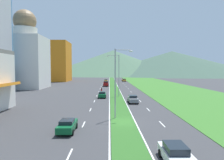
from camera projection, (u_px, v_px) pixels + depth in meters
ground_plane at (122, 122)px, 27.46m from camera, size 600.00×600.00×0.00m
grass_median at (113, 86)px, 87.37m from camera, size 3.20×240.00×0.06m
grass_verge_right at (161, 86)px, 87.64m from camera, size 24.00×240.00×0.06m
lane_dash_left_1 at (69, 155)px, 16.90m from camera, size 0.16×2.80×0.01m
lane_dash_left_2 at (84, 124)px, 26.36m from camera, size 0.16×2.80×0.01m
lane_dash_left_3 at (90, 110)px, 35.83m from camera, size 0.16×2.80×0.01m
lane_dash_left_4 at (94, 101)px, 45.30m from camera, size 0.16×2.80×0.01m
lane_dash_left_5 at (97, 96)px, 54.77m from camera, size 0.16×2.80×0.01m
lane_dash_left_6 at (99, 92)px, 64.24m from camera, size 0.16×2.80×0.01m
lane_dash_left_7 at (100, 89)px, 73.71m from camera, size 0.16×2.80×0.01m
lane_dash_left_8 at (101, 87)px, 83.18m from camera, size 0.16×2.80×0.01m
lane_dash_left_9 at (102, 85)px, 92.64m from camera, size 0.16×2.80×0.01m
lane_dash_left_10 at (103, 83)px, 102.11m from camera, size 0.16×2.80×0.01m
lane_dash_right_1 at (191, 155)px, 17.03m from camera, size 0.16×2.80×0.01m
lane_dash_right_2 at (162, 124)px, 26.50m from camera, size 0.16×2.80×0.01m
lane_dash_right_3 at (148, 110)px, 35.96m from camera, size 0.16×2.80×0.01m
lane_dash_right_4 at (140, 101)px, 45.43m from camera, size 0.16×2.80×0.01m
lane_dash_right_5 at (135, 96)px, 54.90m from camera, size 0.16×2.80×0.01m
lane_dash_right_6 at (131, 92)px, 64.37m from camera, size 0.16×2.80×0.01m
lane_dash_right_7 at (128, 89)px, 73.84m from camera, size 0.16×2.80×0.01m
lane_dash_right_8 at (126, 87)px, 83.31m from camera, size 0.16×2.80×0.01m
lane_dash_right_9 at (124, 85)px, 92.78m from camera, size 0.16×2.80×0.01m
lane_dash_right_10 at (123, 83)px, 102.24m from camera, size 0.16×2.80×0.01m
edge_line_median_left at (109, 86)px, 87.35m from camera, size 0.16×240.00×0.01m
edge_line_median_right at (118, 86)px, 87.39m from camera, size 0.16×240.00×0.01m
domed_building at (26, 56)px, 76.05m from camera, size 14.39×14.39×29.07m
midrise_colored at (54, 62)px, 120.29m from camera, size 17.96×17.96×23.13m
hill_far_left at (23, 65)px, 248.75m from camera, size 179.53×179.53×24.66m
hill_far_center at (113, 63)px, 254.26m from camera, size 167.64×167.64×30.46m
hill_far_right at (172, 63)px, 248.85m from camera, size 195.59×195.59×28.88m
street_lamp_near at (117, 79)px, 29.22m from camera, size 2.60×0.28×10.05m
street_lamp_mid at (118, 73)px, 52.68m from camera, size 3.39×0.47×10.81m
car_0 at (124, 80)px, 116.97m from camera, size 1.92×4.32×1.61m
car_1 at (133, 99)px, 43.26m from camera, size 2.01×4.62×1.57m
car_2 at (123, 80)px, 123.03m from camera, size 1.91×4.70×1.41m
car_3 at (102, 95)px, 50.84m from camera, size 1.94×4.09×1.55m
car_4 at (176, 155)px, 15.14m from camera, size 1.88×4.62×1.51m
car_6 at (106, 81)px, 110.56m from camera, size 1.96×4.25×1.57m
car_7 at (67, 125)px, 23.21m from camera, size 1.86×4.29×1.43m
pickup_truck_0 at (106, 84)px, 85.00m from camera, size 2.18×5.40×2.00m
motorcycle_rider at (102, 92)px, 58.08m from camera, size 0.36×2.00×1.80m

